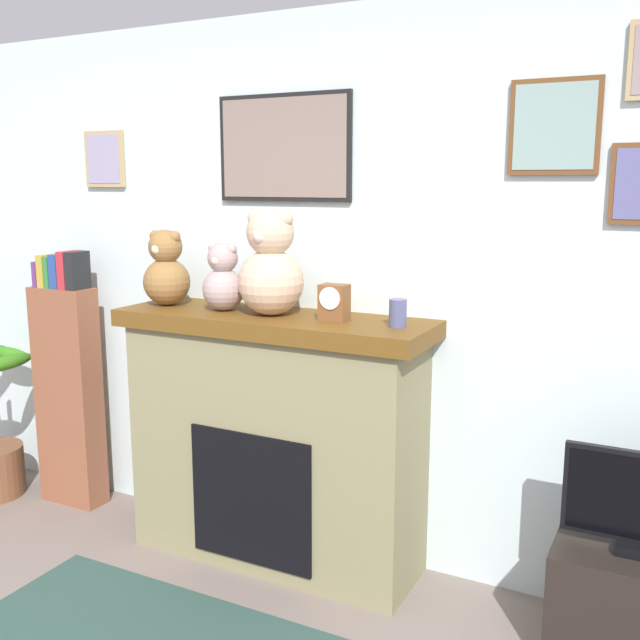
{
  "coord_description": "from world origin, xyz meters",
  "views": [
    {
      "loc": [
        1.5,
        -1.14,
        1.83
      ],
      "look_at": [
        0.04,
        1.72,
        1.21
      ],
      "focal_mm": 40.89,
      "sensor_mm": 36.0,
      "label": 1
    }
  ],
  "objects_px": {
    "bookshelf": "(68,387)",
    "mantel_clock": "(334,303)",
    "teddy_bear_tan": "(271,268)",
    "fireplace": "(275,438)",
    "tv_stand": "(640,610)",
    "teddy_bear_cream": "(223,280)",
    "teddy_bear_grey": "(166,271)",
    "candle_jar": "(398,313)"
  },
  "relations": [
    {
      "from": "mantel_clock",
      "to": "teddy_bear_cream",
      "type": "distance_m",
      "value": 0.59
    },
    {
      "from": "mantel_clock",
      "to": "teddy_bear_tan",
      "type": "xyz_separation_m",
      "value": [
        -0.32,
        0.0,
        0.14
      ]
    },
    {
      "from": "fireplace",
      "to": "bookshelf",
      "type": "distance_m",
      "value": 1.37
    },
    {
      "from": "bookshelf",
      "to": "tv_stand",
      "type": "height_order",
      "value": "bookshelf"
    },
    {
      "from": "bookshelf",
      "to": "teddy_bear_grey",
      "type": "distance_m",
      "value": 1.04
    },
    {
      "from": "tv_stand",
      "to": "teddy_bear_cream",
      "type": "relative_size",
      "value": 1.99
    },
    {
      "from": "candle_jar",
      "to": "teddy_bear_cream",
      "type": "distance_m",
      "value": 0.89
    },
    {
      "from": "bookshelf",
      "to": "teddy_bear_tan",
      "type": "relative_size",
      "value": 2.98
    },
    {
      "from": "candle_jar",
      "to": "teddy_bear_grey",
      "type": "xyz_separation_m",
      "value": [
        -1.22,
        -0.0,
        0.11
      ]
    },
    {
      "from": "fireplace",
      "to": "tv_stand",
      "type": "relative_size",
      "value": 2.37
    },
    {
      "from": "tv_stand",
      "to": "teddy_bear_grey",
      "type": "relative_size",
      "value": 1.72
    },
    {
      "from": "tv_stand",
      "to": "candle_jar",
      "type": "bearing_deg",
      "value": 176.73
    },
    {
      "from": "tv_stand",
      "to": "bookshelf",
      "type": "bearing_deg",
      "value": 178.1
    },
    {
      "from": "teddy_bear_grey",
      "to": "teddy_bear_cream",
      "type": "bearing_deg",
      "value": 0.01
    },
    {
      "from": "bookshelf",
      "to": "mantel_clock",
      "type": "xyz_separation_m",
      "value": [
        1.69,
        -0.04,
        0.62
      ]
    },
    {
      "from": "bookshelf",
      "to": "mantel_clock",
      "type": "bearing_deg",
      "value": -1.46
    },
    {
      "from": "mantel_clock",
      "to": "teddy_bear_grey",
      "type": "relative_size",
      "value": 0.43
    },
    {
      "from": "teddy_bear_grey",
      "to": "teddy_bear_tan",
      "type": "bearing_deg",
      "value": -0.01
    },
    {
      "from": "fireplace",
      "to": "teddy_bear_tan",
      "type": "relative_size",
      "value": 3.12
    },
    {
      "from": "teddy_bear_cream",
      "to": "fireplace",
      "type": "bearing_deg",
      "value": 3.93
    },
    {
      "from": "tv_stand",
      "to": "teddy_bear_cream",
      "type": "height_order",
      "value": "teddy_bear_cream"
    },
    {
      "from": "bookshelf",
      "to": "tv_stand",
      "type": "bearing_deg",
      "value": -1.9
    },
    {
      "from": "fireplace",
      "to": "candle_jar",
      "type": "bearing_deg",
      "value": -1.63
    },
    {
      "from": "teddy_bear_cream",
      "to": "mantel_clock",
      "type": "bearing_deg",
      "value": -0.11
    },
    {
      "from": "bookshelf",
      "to": "candle_jar",
      "type": "relative_size",
      "value": 12.16
    },
    {
      "from": "bookshelf",
      "to": "teddy_bear_cream",
      "type": "xyz_separation_m",
      "value": [
        1.1,
        -0.04,
        0.68
      ]
    },
    {
      "from": "mantel_clock",
      "to": "bookshelf",
      "type": "bearing_deg",
      "value": 178.54
    },
    {
      "from": "mantel_clock",
      "to": "tv_stand",
      "type": "bearing_deg",
      "value": -2.47
    },
    {
      "from": "mantel_clock",
      "to": "teddy_bear_grey",
      "type": "xyz_separation_m",
      "value": [
        -0.92,
        0.0,
        0.09
      ]
    },
    {
      "from": "bookshelf",
      "to": "tv_stand",
      "type": "distance_m",
      "value": 3.05
    },
    {
      "from": "bookshelf",
      "to": "teddy_bear_tan",
      "type": "xyz_separation_m",
      "value": [
        1.37,
        -0.04,
        0.75
      ]
    },
    {
      "from": "bookshelf",
      "to": "mantel_clock",
      "type": "relative_size",
      "value": 8.94
    },
    {
      "from": "bookshelf",
      "to": "teddy_bear_grey",
      "type": "bearing_deg",
      "value": -3.14
    },
    {
      "from": "tv_stand",
      "to": "teddy_bear_tan",
      "type": "xyz_separation_m",
      "value": [
        -1.64,
        0.06,
        1.21
      ]
    },
    {
      "from": "teddy_bear_grey",
      "to": "tv_stand",
      "type": "bearing_deg",
      "value": -1.48
    },
    {
      "from": "fireplace",
      "to": "teddy_bear_tan",
      "type": "distance_m",
      "value": 0.82
    },
    {
      "from": "teddy_bear_cream",
      "to": "teddy_bear_tan",
      "type": "relative_size",
      "value": 0.66
    },
    {
      "from": "candle_jar",
      "to": "bookshelf",
      "type": "bearing_deg",
      "value": 178.8
    },
    {
      "from": "fireplace",
      "to": "tv_stand",
      "type": "bearing_deg",
      "value": -2.65
    },
    {
      "from": "mantel_clock",
      "to": "teddy_bear_tan",
      "type": "relative_size",
      "value": 0.33
    },
    {
      "from": "teddy_bear_tan",
      "to": "teddy_bear_grey",
      "type": "bearing_deg",
      "value": 179.99
    },
    {
      "from": "candle_jar",
      "to": "mantel_clock",
      "type": "bearing_deg",
      "value": -179.71
    }
  ]
}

